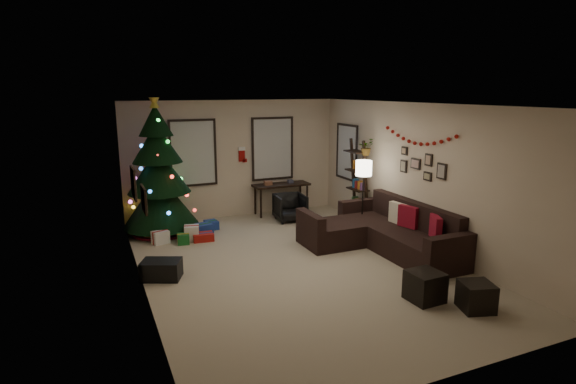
% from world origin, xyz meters
% --- Properties ---
extents(floor, '(7.00, 7.00, 0.00)m').
position_xyz_m(floor, '(0.00, 0.00, 0.00)').
color(floor, tan).
rests_on(floor, ground).
extents(ceiling, '(7.00, 7.00, 0.00)m').
position_xyz_m(ceiling, '(0.00, 0.00, 2.70)').
color(ceiling, white).
rests_on(ceiling, floor).
extents(wall_back, '(5.00, 0.00, 5.00)m').
position_xyz_m(wall_back, '(0.00, 3.50, 1.35)').
color(wall_back, beige).
rests_on(wall_back, floor).
extents(wall_front, '(5.00, 0.00, 5.00)m').
position_xyz_m(wall_front, '(0.00, -3.50, 1.35)').
color(wall_front, beige).
rests_on(wall_front, floor).
extents(wall_left, '(0.00, 7.00, 7.00)m').
position_xyz_m(wall_left, '(-2.50, 0.00, 1.35)').
color(wall_left, beige).
rests_on(wall_left, floor).
extents(wall_right, '(0.00, 7.00, 7.00)m').
position_xyz_m(wall_right, '(2.50, 0.00, 1.35)').
color(wall_right, beige).
rests_on(wall_right, floor).
extents(window_back_left, '(1.05, 0.06, 1.50)m').
position_xyz_m(window_back_left, '(-0.95, 3.47, 1.55)').
color(window_back_left, '#728CB2').
rests_on(window_back_left, wall_back).
extents(window_back_right, '(1.05, 0.06, 1.50)m').
position_xyz_m(window_back_right, '(0.95, 3.47, 1.55)').
color(window_back_right, '#728CB2').
rests_on(window_back_right, wall_back).
extents(window_right_wall, '(0.06, 0.90, 1.30)m').
position_xyz_m(window_right_wall, '(2.47, 2.55, 1.50)').
color(window_right_wall, '#728CB2').
rests_on(window_right_wall, wall_right).
extents(christmas_tree, '(1.55, 1.55, 2.88)m').
position_xyz_m(christmas_tree, '(-1.81, 2.85, 1.19)').
color(christmas_tree, black).
rests_on(christmas_tree, floor).
extents(presents, '(1.50, 1.01, 0.30)m').
position_xyz_m(presents, '(-1.41, 2.23, 0.12)').
color(presents, navy).
rests_on(presents, floor).
extents(sofa, '(1.98, 2.86, 0.89)m').
position_xyz_m(sofa, '(1.83, 0.12, 0.29)').
color(sofa, black).
rests_on(sofa, floor).
extents(pillow_red_a, '(0.26, 0.41, 0.40)m').
position_xyz_m(pillow_red_a, '(2.21, -0.85, 0.64)').
color(pillow_red_a, maroon).
rests_on(pillow_red_a, sofa).
extents(pillow_red_b, '(0.20, 0.41, 0.40)m').
position_xyz_m(pillow_red_b, '(2.21, -0.11, 0.64)').
color(pillow_red_b, maroon).
rests_on(pillow_red_b, sofa).
extents(pillow_cream, '(0.15, 0.41, 0.40)m').
position_xyz_m(pillow_cream, '(2.21, 0.20, 0.63)').
color(pillow_cream, beige).
rests_on(pillow_cream, sofa).
extents(ottoman_near, '(0.46, 0.46, 0.43)m').
position_xyz_m(ottoman_near, '(1.10, -1.95, 0.21)').
color(ottoman_near, black).
rests_on(ottoman_near, floor).
extents(ottoman_far, '(0.52, 0.52, 0.39)m').
position_xyz_m(ottoman_far, '(1.54, -2.46, 0.19)').
color(ottoman_far, black).
rests_on(ottoman_far, floor).
extents(desk, '(1.35, 0.48, 0.73)m').
position_xyz_m(desk, '(1.07, 3.22, 0.64)').
color(desk, black).
rests_on(desk, floor).
extents(desk_chair, '(0.64, 0.61, 0.62)m').
position_xyz_m(desk_chair, '(1.02, 2.57, 0.31)').
color(desk_chair, black).
rests_on(desk_chair, floor).
extents(bookshelf, '(0.30, 0.55, 1.88)m').
position_xyz_m(bookshelf, '(2.30, 1.75, 0.91)').
color(bookshelf, black).
rests_on(bookshelf, floor).
extents(potted_plant, '(0.52, 0.49, 0.47)m').
position_xyz_m(potted_plant, '(2.30, 1.51, 1.80)').
color(potted_plant, '#4C4C4C').
rests_on(potted_plant, bookshelf).
extents(floor_lamp, '(0.33, 0.33, 1.54)m').
position_xyz_m(floor_lamp, '(1.95, 1.03, 1.29)').
color(floor_lamp, black).
rests_on(floor_lamp, floor).
extents(art_map, '(0.04, 0.60, 0.50)m').
position_xyz_m(art_map, '(-2.48, 0.88, 1.47)').
color(art_map, black).
rests_on(art_map, wall_left).
extents(art_abstract, '(0.04, 0.45, 0.35)m').
position_xyz_m(art_abstract, '(-2.48, -0.50, 1.50)').
color(art_abstract, black).
rests_on(art_abstract, wall_left).
extents(gallery, '(0.03, 1.25, 0.54)m').
position_xyz_m(gallery, '(2.48, -0.07, 1.57)').
color(gallery, black).
rests_on(gallery, wall_right).
extents(garland, '(0.08, 1.90, 0.30)m').
position_xyz_m(garland, '(2.45, 0.04, 2.08)').
color(garland, '#A5140C').
rests_on(garland, wall_right).
extents(stocking_left, '(0.20, 0.05, 0.36)m').
position_xyz_m(stocking_left, '(-0.14, 3.60, 1.48)').
color(stocking_left, '#990F0C').
rests_on(stocking_left, wall_back).
extents(stocking_right, '(0.20, 0.05, 0.36)m').
position_xyz_m(stocking_right, '(0.19, 3.47, 1.46)').
color(stocking_right, '#990F0C').
rests_on(stocking_right, wall_back).
extents(storage_bin, '(0.71, 0.61, 0.30)m').
position_xyz_m(storage_bin, '(-2.20, 0.34, 0.15)').
color(storage_bin, black).
rests_on(storage_bin, floor).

